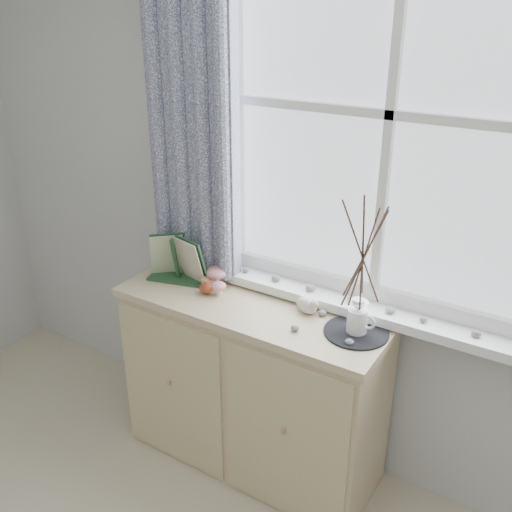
# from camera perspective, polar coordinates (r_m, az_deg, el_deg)

# --- Properties ---
(sideboard) EXTENTS (1.20, 0.45, 0.85)m
(sideboard) POSITION_cam_1_polar(r_m,az_deg,el_deg) (2.66, -0.41, -12.76)
(sideboard) COLOR beige
(sideboard) RESTS_ON ground
(botanical_book) EXTENTS (0.35, 0.21, 0.23)m
(botanical_book) POSITION_cam_1_polar(r_m,az_deg,el_deg) (2.57, -8.27, -0.39)
(botanical_book) COLOR #214428
(botanical_book) RESTS_ON sideboard
(toadstool_cluster) EXTENTS (0.14, 0.15, 0.09)m
(toadstool_cluster) POSITION_cam_1_polar(r_m,az_deg,el_deg) (2.53, -3.92, -2.06)
(toadstool_cluster) COLOR silver
(toadstool_cluster) RESTS_ON sideboard
(wooden_eggs) EXTENTS (0.14, 0.18, 0.08)m
(wooden_eggs) POSITION_cam_1_polar(r_m,az_deg,el_deg) (2.56, -4.81, -2.41)
(wooden_eggs) COLOR tan
(wooden_eggs) RESTS_ON sideboard
(songbird_figurine) EXTENTS (0.15, 0.11, 0.07)m
(songbird_figurine) POSITION_cam_1_polar(r_m,az_deg,el_deg) (2.35, 5.10, -4.83)
(songbird_figurine) COLOR silver
(songbird_figurine) RESTS_ON sideboard
(crocheted_doily) EXTENTS (0.25, 0.25, 0.01)m
(crocheted_doily) POSITION_cam_1_polar(r_m,az_deg,el_deg) (2.25, 9.98, -7.51)
(crocheted_doily) COLOR black
(crocheted_doily) RESTS_ON sideboard
(twig_pitcher) EXTENTS (0.22, 0.22, 0.60)m
(twig_pitcher) POSITION_cam_1_polar(r_m,az_deg,el_deg) (2.10, 10.65, 0.38)
(twig_pitcher) COLOR white
(twig_pitcher) RESTS_ON crocheted_doily
(sideboard_pebbles) EXTENTS (0.25, 0.19, 0.02)m
(sideboard_pebbles) POSITION_cam_1_polar(r_m,az_deg,el_deg) (2.25, 6.60, -7.11)
(sideboard_pebbles) COLOR gray
(sideboard_pebbles) RESTS_ON sideboard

